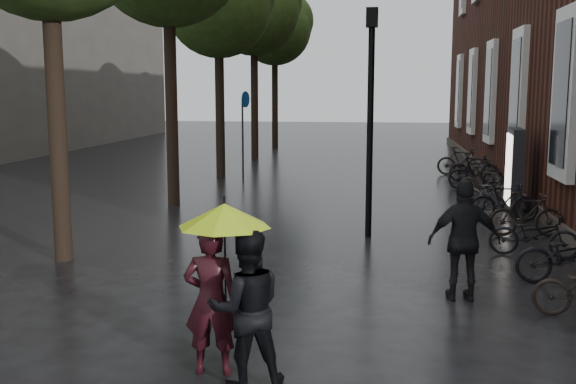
% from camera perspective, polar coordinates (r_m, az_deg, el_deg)
% --- Properties ---
extents(person_burgundy, '(0.63, 0.44, 1.66)m').
position_cam_1_polar(person_burgundy, '(7.46, -6.53, -9.11)').
color(person_burgundy, black).
rests_on(person_burgundy, ground).
extents(person_black, '(0.98, 0.87, 1.68)m').
position_cam_1_polar(person_black, '(7.14, -3.54, -9.82)').
color(person_black, black).
rests_on(person_black, ground).
extents(lime_umbrella, '(1.01, 1.01, 1.49)m').
position_cam_1_polar(lime_umbrella, '(7.16, -5.40, -1.98)').
color(lime_umbrella, black).
rests_on(lime_umbrella, ground).
extents(pedestrian_walking, '(1.10, 0.55, 1.81)m').
position_cam_1_polar(pedestrian_walking, '(10.25, 14.70, -3.98)').
color(pedestrian_walking, black).
rests_on(pedestrian_walking, ground).
extents(parked_bicycles, '(1.97, 16.35, 1.04)m').
position_cam_1_polar(parked_bicycles, '(17.58, 17.51, -0.33)').
color(parked_bicycles, black).
rests_on(parked_bicycles, ground).
extents(ad_lightbox, '(0.32, 1.41, 2.13)m').
position_cam_1_polar(ad_lightbox, '(17.99, 18.62, 1.75)').
color(ad_lightbox, black).
rests_on(ad_lightbox, ground).
extents(lamp_post, '(0.24, 0.24, 4.73)m').
position_cam_1_polar(lamp_post, '(14.10, 7.01, 7.70)').
color(lamp_post, black).
rests_on(lamp_post, ground).
extents(cycle_sign, '(0.16, 0.55, 3.03)m').
position_cam_1_polar(cycle_sign, '(23.20, -3.75, 5.98)').
color(cycle_sign, '#262628').
rests_on(cycle_sign, ground).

